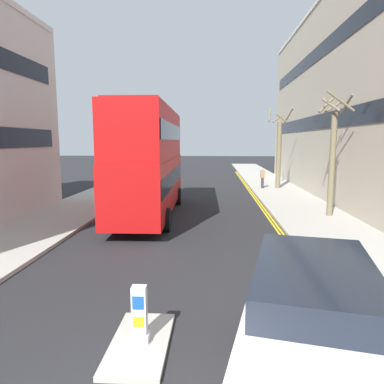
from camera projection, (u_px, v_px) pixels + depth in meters
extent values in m
cube|color=#ADA89E|center=(304.00, 211.00, 19.69)|extent=(4.00, 80.00, 0.14)
cube|color=#ADA89E|center=(77.00, 208.00, 20.47)|extent=(4.00, 80.00, 0.14)
cube|color=yellow|center=(272.00, 219.00, 17.85)|extent=(0.10, 56.00, 0.01)
cube|color=yellow|center=(269.00, 219.00, 17.86)|extent=(0.10, 56.00, 0.01)
cube|color=#ADA89E|center=(140.00, 343.00, 6.82)|extent=(1.10, 2.20, 0.10)
cube|color=silver|center=(140.00, 337.00, 6.81)|extent=(0.36, 0.28, 0.16)
cube|color=white|center=(139.00, 310.00, 6.73)|extent=(0.28, 0.20, 0.95)
cube|color=blue|center=(138.00, 303.00, 6.60)|extent=(0.22, 0.01, 0.26)
cube|color=yellow|center=(138.00, 322.00, 6.65)|extent=(0.22, 0.01, 0.20)
cube|color=#B20F0F|center=(150.00, 183.00, 18.54)|extent=(2.74, 10.85, 2.60)
cube|color=#B20F0F|center=(149.00, 134.00, 18.18)|extent=(2.69, 10.64, 2.50)
cube|color=black|center=(150.00, 177.00, 18.50)|extent=(2.76, 10.42, 0.84)
cube|color=black|center=(149.00, 132.00, 18.16)|extent=(2.75, 10.21, 0.80)
cube|color=yellow|center=(162.00, 151.00, 23.64)|extent=(2.00, 0.10, 0.44)
cube|color=maroon|center=(148.00, 108.00, 17.99)|extent=(2.47, 9.77, 0.10)
cylinder|color=black|center=(139.00, 196.00, 22.08)|extent=(0.32, 1.05, 1.04)
cylinder|color=black|center=(178.00, 196.00, 21.98)|extent=(0.32, 1.05, 1.04)
cylinder|color=black|center=(110.00, 219.00, 15.45)|extent=(0.32, 1.05, 1.04)
cylinder|color=black|center=(167.00, 220.00, 15.36)|extent=(0.32, 1.05, 1.04)
cube|color=white|center=(312.00, 342.00, 5.30)|extent=(2.85, 5.00, 1.50)
cube|color=black|center=(314.00, 287.00, 5.33)|extent=(2.32, 3.35, 0.76)
cube|color=orange|center=(312.00, 339.00, 5.29)|extent=(2.79, 4.63, 0.10)
cylinder|color=black|center=(357.00, 336.00, 6.53)|extent=(0.36, 0.71, 0.68)
cylinder|color=black|center=(259.00, 323.00, 7.01)|extent=(0.36, 0.71, 0.68)
cylinder|color=#2D2D38|center=(262.00, 183.00, 28.54)|extent=(0.22, 0.22, 0.85)
cube|color=#8C6647|center=(263.00, 174.00, 28.44)|extent=(0.34, 0.22, 0.56)
sphere|color=tan|center=(263.00, 169.00, 28.39)|extent=(0.20, 0.20, 0.20)
cylinder|color=#6B6047|center=(279.00, 155.00, 28.34)|extent=(0.38, 0.38, 5.29)
cylinder|color=#6B6047|center=(289.00, 116.00, 28.01)|extent=(0.46, 1.49, 1.10)
cylinder|color=#6B6047|center=(278.00, 118.00, 28.33)|extent=(0.91, 0.29, 0.69)
cylinder|color=#6B6047|center=(270.00, 115.00, 28.11)|extent=(0.50, 1.61, 1.19)
cylinder|color=#6B6047|center=(282.00, 118.00, 27.51)|extent=(0.89, 0.21, 0.67)
cylinder|color=#6B6047|center=(332.00, 165.00, 17.77)|extent=(0.30, 0.30, 5.21)
cylinder|color=#6B6047|center=(347.00, 104.00, 17.35)|extent=(0.21, 1.18, 0.87)
cylinder|color=#6B6047|center=(333.00, 107.00, 17.76)|extent=(0.88, 0.18, 0.66)
cylinder|color=#6B6047|center=(326.00, 105.00, 17.78)|extent=(0.96, 0.77, 0.83)
cylinder|color=#6B6047|center=(331.00, 105.00, 17.04)|extent=(0.79, 0.75, 0.73)
cylinder|color=#6B6047|center=(341.00, 101.00, 16.68)|extent=(1.37, 0.18, 1.01)
cube|color=#B2A893|center=(379.00, 101.00, 25.90)|extent=(10.00, 28.00, 13.73)
cube|color=black|center=(311.00, 59.00, 25.76)|extent=(0.04, 24.64, 1.00)
cube|color=black|center=(308.00, 124.00, 26.43)|extent=(0.04, 24.64, 1.00)
cube|color=silver|center=(314.00, 7.00, 25.25)|extent=(0.12, 26.60, 0.24)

